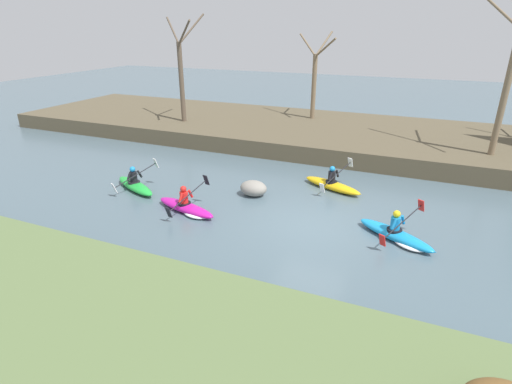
# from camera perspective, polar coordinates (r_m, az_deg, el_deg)

# --- Properties ---
(ground_plane) EXTENTS (90.00, 90.00, 0.00)m
(ground_plane) POSITION_cam_1_polar(r_m,az_deg,el_deg) (13.88, 7.95, -4.70)
(ground_plane) COLOR #4C606B
(riverbank_far) EXTENTS (44.00, 9.30, 0.88)m
(riverbank_far) POSITION_cam_1_polar(r_m,az_deg,el_deg) (23.72, 15.14, 7.54)
(riverbank_far) COLOR brown
(riverbank_far) RESTS_ON ground
(bare_tree_upstream) EXTENTS (3.38, 3.34, 6.11)m
(bare_tree_upstream) POSITION_cam_1_polar(r_m,az_deg,el_deg) (24.98, -10.56, 16.43)
(bare_tree_upstream) COLOR brown
(bare_tree_upstream) RESTS_ON riverbank_far
(bare_tree_mid_upstream) EXTENTS (2.87, 2.84, 5.14)m
(bare_tree_mid_upstream) POSITION_cam_1_polar(r_m,az_deg,el_deg) (25.70, 8.40, 15.72)
(bare_tree_mid_upstream) COLOR #7A664C
(bare_tree_mid_upstream) RESTS_ON riverbank_far
(bare_tree_mid_downstream) EXTENTS (3.99, 3.94, 7.28)m
(bare_tree_mid_downstream) POSITION_cam_1_polar(r_m,az_deg,el_deg) (20.74, 32.49, 13.70)
(bare_tree_mid_downstream) COLOR #7A664C
(bare_tree_mid_downstream) RESTS_ON riverbank_far
(kayaker_lead) EXTENTS (2.64, 1.96, 1.20)m
(kayaker_lead) POSITION_cam_1_polar(r_m,az_deg,el_deg) (13.47, 19.68, -5.86)
(kayaker_lead) COLOR #1993D6
(kayaker_lead) RESTS_ON ground
(kayaker_middle) EXTENTS (2.72, 1.98, 1.20)m
(kayaker_middle) POSITION_cam_1_polar(r_m,az_deg,el_deg) (16.90, 10.89, 1.07)
(kayaker_middle) COLOR yellow
(kayaker_middle) RESTS_ON ground
(kayaker_trailing) EXTENTS (2.78, 2.05, 1.20)m
(kayaker_trailing) POSITION_cam_1_polar(r_m,az_deg,el_deg) (14.77, -9.72, -2.21)
(kayaker_trailing) COLOR #C61999
(kayaker_trailing) RESTS_ON ground
(kayaker_far_back) EXTENTS (2.70, 1.95, 1.20)m
(kayaker_far_back) POSITION_cam_1_polar(r_m,az_deg,el_deg) (17.29, -16.87, 0.98)
(kayaker_far_back) COLOR green
(kayaker_far_back) RESTS_ON ground
(boulder_midstream) EXTENTS (1.10, 0.86, 0.62)m
(boulder_midstream) POSITION_cam_1_polar(r_m,az_deg,el_deg) (15.97, -0.37, 0.54)
(boulder_midstream) COLOR gray
(boulder_midstream) RESTS_ON ground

